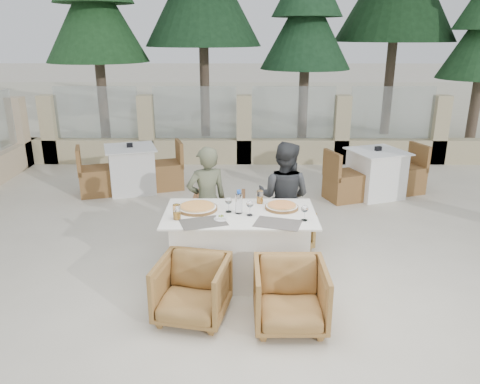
{
  "coord_description": "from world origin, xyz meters",
  "views": [
    {
      "loc": [
        -0.04,
        -4.7,
        2.56
      ],
      "look_at": [
        -0.06,
        0.21,
        0.9
      ],
      "focal_mm": 35.0,
      "sensor_mm": 36.0,
      "label": 1
    }
  ],
  "objects_px": {
    "dining_table": "(240,246)",
    "beer_glass_left": "(177,212)",
    "olive_dish": "(221,217)",
    "diner_right": "(284,197)",
    "bg_table_b": "(376,173)",
    "armchair_far_right": "(285,226)",
    "wine_glass_corner": "(305,212)",
    "pizza_right": "(282,207)",
    "armchair_near_right": "(290,296)",
    "diner_left": "(207,202)",
    "wine_glass_near": "(250,207)",
    "bg_table_a": "(131,169)",
    "water_bottle": "(239,202)",
    "armchair_far_left": "(219,218)",
    "armchair_near_left": "(192,289)",
    "pizza_left": "(197,207)",
    "beer_glass_right": "(260,197)",
    "wine_glass_centre": "(229,204)"
  },
  "relations": [
    {
      "from": "water_bottle",
      "to": "armchair_far_left",
      "type": "height_order",
      "value": "water_bottle"
    },
    {
      "from": "pizza_right",
      "to": "olive_dish",
      "type": "xyz_separation_m",
      "value": [
        -0.64,
        -0.31,
        -0.0
      ]
    },
    {
      "from": "armchair_far_left",
      "to": "water_bottle",
      "type": "bearing_deg",
      "value": 105.11
    },
    {
      "from": "beer_glass_right",
      "to": "diner_right",
      "type": "distance_m",
      "value": 0.57
    },
    {
      "from": "pizza_right",
      "to": "diner_right",
      "type": "height_order",
      "value": "diner_right"
    },
    {
      "from": "pizza_left",
      "to": "olive_dish",
      "type": "relative_size",
      "value": 3.91
    },
    {
      "from": "pizza_right",
      "to": "water_bottle",
      "type": "xyz_separation_m",
      "value": [
        -0.46,
        -0.14,
        0.1
      ]
    },
    {
      "from": "diner_left",
      "to": "bg_table_a",
      "type": "distance_m",
      "value": 2.82
    },
    {
      "from": "pizza_left",
      "to": "wine_glass_corner",
      "type": "relative_size",
      "value": 2.34
    },
    {
      "from": "beer_glass_right",
      "to": "bg_table_a",
      "type": "xyz_separation_m",
      "value": [
        -2.08,
        2.72,
        -0.46
      ]
    },
    {
      "from": "beer_glass_left",
      "to": "armchair_near_right",
      "type": "height_order",
      "value": "beer_glass_left"
    },
    {
      "from": "olive_dish",
      "to": "armchair_far_right",
      "type": "xyz_separation_m",
      "value": [
        0.75,
        1.0,
        -0.52
      ]
    },
    {
      "from": "wine_glass_corner",
      "to": "diner_right",
      "type": "height_order",
      "value": "diner_right"
    },
    {
      "from": "beer_glass_right",
      "to": "diner_left",
      "type": "distance_m",
      "value": 0.72
    },
    {
      "from": "armchair_far_right",
      "to": "water_bottle",
      "type": "bearing_deg",
      "value": 39.54
    },
    {
      "from": "beer_glass_left",
      "to": "armchair_near_left",
      "type": "relative_size",
      "value": 0.24
    },
    {
      "from": "dining_table",
      "to": "armchair_near_right",
      "type": "xyz_separation_m",
      "value": [
        0.46,
        -0.88,
        -0.08
      ]
    },
    {
      "from": "beer_glass_left",
      "to": "diner_right",
      "type": "relative_size",
      "value": 0.11
    },
    {
      "from": "dining_table",
      "to": "beer_glass_left",
      "type": "bearing_deg",
      "value": -164.23
    },
    {
      "from": "wine_glass_corner",
      "to": "bg_table_a",
      "type": "relative_size",
      "value": 0.11
    },
    {
      "from": "dining_table",
      "to": "wine_glass_centre",
      "type": "distance_m",
      "value": 0.49
    },
    {
      "from": "wine_glass_centre",
      "to": "diner_right",
      "type": "distance_m",
      "value": 0.99
    },
    {
      "from": "armchair_far_left",
      "to": "armchair_near_left",
      "type": "distance_m",
      "value": 1.78
    },
    {
      "from": "wine_glass_corner",
      "to": "armchair_near_left",
      "type": "bearing_deg",
      "value": -153.4
    },
    {
      "from": "wine_glass_corner",
      "to": "bg_table_a",
      "type": "bearing_deg",
      "value": 127.85
    },
    {
      "from": "dining_table",
      "to": "beer_glass_left",
      "type": "xyz_separation_m",
      "value": [
        -0.64,
        -0.18,
        0.46
      ]
    },
    {
      "from": "wine_glass_centre",
      "to": "olive_dish",
      "type": "xyz_separation_m",
      "value": [
        -0.07,
        -0.21,
        -0.07
      ]
    },
    {
      "from": "diner_right",
      "to": "water_bottle",
      "type": "bearing_deg",
      "value": 76.32
    },
    {
      "from": "armchair_far_right",
      "to": "wine_glass_corner",
      "type": "bearing_deg",
      "value": 79.47
    },
    {
      "from": "armchair_near_left",
      "to": "armchair_far_right",
      "type": "bearing_deg",
      "value": 69.16
    },
    {
      "from": "dining_table",
      "to": "bg_table_b",
      "type": "distance_m",
      "value": 3.57
    },
    {
      "from": "armchair_far_right",
      "to": "armchair_near_right",
      "type": "relative_size",
      "value": 0.91
    },
    {
      "from": "armchair_near_right",
      "to": "bg_table_a",
      "type": "xyz_separation_m",
      "value": [
        -2.32,
        3.9,
        0.08
      ]
    },
    {
      "from": "armchair_far_right",
      "to": "bg_table_b",
      "type": "distance_m",
      "value": 2.59
    },
    {
      "from": "beer_glass_left",
      "to": "beer_glass_right",
      "type": "xyz_separation_m",
      "value": [
        0.86,
        0.48,
        -0.01
      ]
    },
    {
      "from": "dining_table",
      "to": "olive_dish",
      "type": "distance_m",
      "value": 0.49
    },
    {
      "from": "beer_glass_left",
      "to": "armchair_far_left",
      "type": "relative_size",
      "value": 0.23
    },
    {
      "from": "armchair_near_left",
      "to": "bg_table_b",
      "type": "distance_m",
      "value": 4.44
    },
    {
      "from": "water_bottle",
      "to": "bg_table_a",
      "type": "bearing_deg",
      "value": 121.33
    },
    {
      "from": "beer_glass_left",
      "to": "bg_table_b",
      "type": "distance_m",
      "value": 4.15
    },
    {
      "from": "water_bottle",
      "to": "beer_glass_right",
      "type": "bearing_deg",
      "value": 52.8
    },
    {
      "from": "diner_right",
      "to": "bg_table_b",
      "type": "xyz_separation_m",
      "value": [
        1.7,
        2.04,
        -0.3
      ]
    },
    {
      "from": "diner_left",
      "to": "armchair_far_left",
      "type": "bearing_deg",
      "value": -128.66
    },
    {
      "from": "pizza_left",
      "to": "bg_table_a",
      "type": "height_order",
      "value": "pizza_left"
    },
    {
      "from": "armchair_near_right",
      "to": "diner_left",
      "type": "relative_size",
      "value": 0.5
    },
    {
      "from": "dining_table",
      "to": "water_bottle",
      "type": "xyz_separation_m",
      "value": [
        -0.01,
        -0.01,
        0.51
      ]
    },
    {
      "from": "wine_glass_near",
      "to": "bg_table_a",
      "type": "distance_m",
      "value": 3.69
    },
    {
      "from": "olive_dish",
      "to": "bg_table_a",
      "type": "bearing_deg",
      "value": 117.45
    },
    {
      "from": "dining_table",
      "to": "bg_table_b",
      "type": "xyz_separation_m",
      "value": [
        2.23,
        2.79,
        0.0
      ]
    },
    {
      "from": "water_bottle",
      "to": "armchair_near_right",
      "type": "xyz_separation_m",
      "value": [
        0.47,
        -0.87,
        -0.59
      ]
    }
  ]
}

